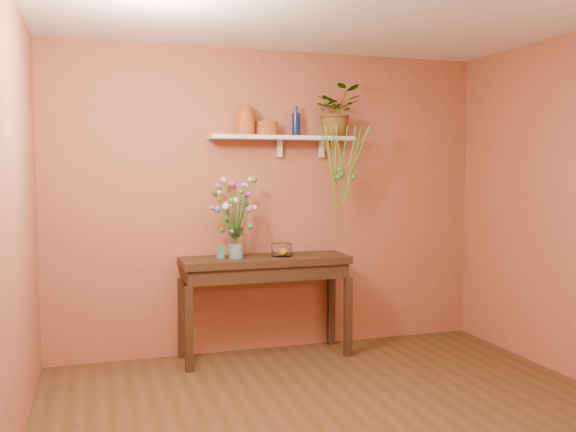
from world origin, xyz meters
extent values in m
cube|color=#9E543B|center=(0.00, 2.00, 1.35)|extent=(4.00, 0.04, 2.70)
cube|color=#9E543B|center=(-2.00, 0.00, 1.35)|extent=(0.04, 4.00, 2.70)
cube|color=#352112|center=(-0.15, 1.75, 0.85)|extent=(1.46, 0.47, 0.06)
cube|color=#352112|center=(-0.15, 1.75, 0.76)|extent=(1.40, 0.43, 0.12)
cube|color=#352112|center=(-0.84, 1.54, 0.35)|extent=(0.06, 0.06, 0.70)
cube|color=#352112|center=(0.55, 1.54, 0.35)|extent=(0.06, 0.06, 0.70)
cube|color=#352112|center=(-0.84, 1.95, 0.35)|extent=(0.06, 0.06, 0.70)
cube|color=#352112|center=(0.55, 1.95, 0.35)|extent=(0.06, 0.06, 0.70)
cube|color=white|center=(0.05, 1.87, 1.92)|extent=(1.30, 0.24, 0.04)
cube|color=white|center=(0.05, 1.97, 1.83)|extent=(0.04, 0.05, 0.15)
cube|color=white|center=(0.45, 1.97, 1.83)|extent=(0.04, 0.05, 0.15)
cylinder|color=#9F4621|center=(-0.29, 1.84, 2.03)|extent=(0.19, 0.19, 0.19)
sphere|color=#9F4621|center=(-0.29, 1.84, 2.14)|extent=(0.13, 0.13, 0.13)
cylinder|color=#9F4621|center=(-0.09, 1.90, 2.00)|extent=(0.24, 0.24, 0.12)
cylinder|color=#0B1842|center=(0.19, 1.90, 2.04)|extent=(0.08, 0.08, 0.20)
cylinder|color=#0B1842|center=(0.19, 1.90, 2.17)|extent=(0.03, 0.03, 0.06)
imported|color=#377A29|center=(0.55, 1.85, 2.17)|extent=(0.44, 0.39, 0.46)
cylinder|color=#377A29|center=(0.66, 1.67, 1.67)|extent=(0.07, 0.14, 0.69)
cylinder|color=#5EAA2D|center=(0.64, 1.67, 1.67)|extent=(0.14, 0.12, 0.70)
cylinder|color=#5EAA2D|center=(0.64, 1.68, 1.76)|extent=(0.26, 0.16, 0.52)
cylinder|color=#377A29|center=(0.55, 1.72, 1.73)|extent=(0.17, 0.07, 0.57)
cylinder|color=#5EAA2D|center=(0.52, 1.66, 1.70)|extent=(0.19, 0.20, 0.64)
cylinder|color=#5EAA2D|center=(0.43, 1.68, 1.62)|extent=(0.21, 0.21, 0.80)
cylinder|color=#377A29|center=(0.57, 1.72, 1.66)|extent=(0.01, 0.13, 0.71)
cylinder|color=#5EAA2D|center=(0.49, 1.73, 1.80)|extent=(0.09, 0.12, 0.44)
cylinder|color=#5EAA2D|center=(0.45, 1.71, 1.65)|extent=(0.16, 0.13, 0.73)
cylinder|color=#377A29|center=(0.68, 1.69, 1.71)|extent=(0.24, 0.09, 0.62)
cylinder|color=#5EAA2D|center=(0.61, 1.66, 1.67)|extent=(0.01, 0.23, 0.69)
cylinder|color=#5EAA2D|center=(0.66, 1.64, 1.72)|extent=(0.12, 0.35, 0.61)
cylinder|color=#377A29|center=(0.64, 1.68, 1.82)|extent=(0.16, 0.07, 0.41)
cylinder|color=#5EAA2D|center=(0.48, 1.67, 1.78)|extent=(0.04, 0.13, 0.48)
cylinder|color=#5EAA2D|center=(0.48, 1.75, 1.78)|extent=(0.07, 0.06, 0.48)
cylinder|color=#377A29|center=(0.45, 1.74, 1.73)|extent=(0.22, 0.09, 0.57)
cylinder|color=#5EAA2D|center=(0.56, 1.69, 1.81)|extent=(0.03, 0.22, 0.43)
sphere|color=#377A29|center=(0.51, 1.69, 1.57)|extent=(0.05, 0.05, 0.05)
sphere|color=#377A29|center=(0.54, 1.69, 1.60)|extent=(0.05, 0.05, 0.05)
sphere|color=#377A29|center=(0.65, 1.69, 1.57)|extent=(0.05, 0.05, 0.05)
sphere|color=#377A29|center=(0.53, 1.71, 1.64)|extent=(0.05, 0.05, 0.05)
cylinder|color=white|center=(-0.41, 1.71, 1.02)|extent=(0.13, 0.13, 0.27)
cylinder|color=silver|center=(-0.41, 1.71, 0.95)|extent=(0.12, 0.12, 0.13)
cylinder|color=#386B28|center=(-0.40, 1.63, 1.28)|extent=(0.03, 0.18, 0.47)
sphere|color=#4985D6|center=(-0.39, 1.54, 1.51)|extent=(0.04, 0.04, 0.04)
cylinder|color=#386B28|center=(-0.41, 1.64, 1.25)|extent=(0.02, 0.16, 0.42)
sphere|color=#558638|center=(-0.40, 1.56, 1.46)|extent=(0.04, 0.04, 0.04)
cylinder|color=#386B28|center=(-0.37, 1.65, 1.18)|extent=(0.09, 0.13, 0.27)
sphere|color=#CF43AD|center=(-0.32, 1.59, 1.31)|extent=(0.06, 0.06, 0.06)
cylinder|color=#386B28|center=(-0.36, 1.66, 1.30)|extent=(0.11, 0.12, 0.52)
sphere|color=white|center=(-0.31, 1.61, 1.56)|extent=(0.04, 0.04, 0.04)
cylinder|color=#386B28|center=(-0.37, 1.67, 1.24)|extent=(0.09, 0.10, 0.40)
sphere|color=#CF43AD|center=(-0.33, 1.62, 1.44)|extent=(0.06, 0.06, 0.06)
cylinder|color=#386B28|center=(-0.36, 1.67, 1.18)|extent=(0.11, 0.11, 0.29)
sphere|color=#CF43AD|center=(-0.31, 1.62, 1.33)|extent=(0.04, 0.04, 0.04)
cylinder|color=#386B28|center=(-0.33, 1.71, 1.18)|extent=(0.17, 0.01, 0.28)
sphere|color=white|center=(-0.25, 1.71, 1.32)|extent=(0.05, 0.05, 0.05)
cylinder|color=#386B28|center=(-0.33, 1.73, 1.30)|extent=(0.17, 0.03, 0.51)
sphere|color=#377A29|center=(-0.25, 1.74, 1.55)|extent=(0.06, 0.06, 0.06)
cylinder|color=#386B28|center=(-0.37, 1.73, 1.27)|extent=(0.10, 0.03, 0.46)
sphere|color=white|center=(-0.32, 1.74, 1.50)|extent=(0.05, 0.05, 0.05)
cylinder|color=#386B28|center=(-0.37, 1.72, 1.20)|extent=(0.10, 0.02, 0.32)
sphere|color=#558638|center=(-0.32, 1.73, 1.36)|extent=(0.05, 0.05, 0.05)
cylinder|color=#386B28|center=(-0.36, 1.75, 1.19)|extent=(0.12, 0.08, 0.31)
sphere|color=#4985D6|center=(-0.30, 1.78, 1.34)|extent=(0.05, 0.05, 0.05)
cylinder|color=#386B28|center=(-0.35, 1.77, 1.23)|extent=(0.14, 0.12, 0.38)
sphere|color=#558638|center=(-0.28, 1.83, 1.42)|extent=(0.05, 0.05, 0.05)
cylinder|color=#386B28|center=(-0.39, 1.76, 1.27)|extent=(0.05, 0.11, 0.46)
sphere|color=#CF43AD|center=(-0.37, 1.81, 1.50)|extent=(0.03, 0.03, 0.03)
cylinder|color=#386B28|center=(-0.36, 1.82, 1.22)|extent=(0.10, 0.22, 0.37)
sphere|color=white|center=(-0.31, 1.93, 1.40)|extent=(0.04, 0.04, 0.04)
cylinder|color=#386B28|center=(-0.37, 1.83, 1.26)|extent=(0.09, 0.23, 0.43)
sphere|color=#CF43AD|center=(-0.33, 1.94, 1.47)|extent=(0.04, 0.04, 0.04)
cylinder|color=#386B28|center=(-0.40, 1.83, 1.28)|extent=(0.03, 0.25, 0.47)
sphere|color=#CF43AD|center=(-0.39, 1.95, 1.51)|extent=(0.05, 0.05, 0.05)
cylinder|color=#386B28|center=(-0.42, 1.77, 1.19)|extent=(0.02, 0.13, 0.30)
sphere|color=white|center=(-0.43, 1.83, 1.34)|extent=(0.05, 0.05, 0.05)
cylinder|color=#386B28|center=(-0.48, 1.84, 1.24)|extent=(0.12, 0.26, 0.41)
sphere|color=#377A29|center=(-0.54, 1.97, 1.44)|extent=(0.05, 0.05, 0.05)
cylinder|color=#386B28|center=(-0.45, 1.76, 1.30)|extent=(0.09, 0.11, 0.51)
sphere|color=white|center=(-0.49, 1.81, 1.55)|extent=(0.05, 0.05, 0.05)
cylinder|color=#386B28|center=(-0.47, 1.77, 1.27)|extent=(0.12, 0.12, 0.45)
sphere|color=#558638|center=(-0.53, 1.82, 1.49)|extent=(0.06, 0.06, 0.06)
cylinder|color=#386B28|center=(-0.48, 1.75, 1.17)|extent=(0.14, 0.09, 0.27)
sphere|color=#4985D6|center=(-0.55, 1.79, 1.30)|extent=(0.06, 0.06, 0.06)
cylinder|color=#386B28|center=(-0.48, 1.73, 1.21)|extent=(0.14, 0.05, 0.35)
sphere|color=#558638|center=(-0.55, 1.75, 1.39)|extent=(0.04, 0.04, 0.04)
cylinder|color=#386B28|center=(-0.51, 1.72, 1.18)|extent=(0.21, 0.03, 0.28)
sphere|color=#CF43AD|center=(-0.61, 1.73, 1.32)|extent=(0.04, 0.04, 0.04)
cylinder|color=#386B28|center=(-0.49, 1.69, 1.25)|extent=(0.16, 0.06, 0.41)
sphere|color=white|center=(-0.56, 1.66, 1.45)|extent=(0.03, 0.03, 0.03)
cylinder|color=#386B28|center=(-0.50, 1.69, 1.27)|extent=(0.17, 0.05, 0.47)
sphere|color=#CF43AD|center=(-0.58, 1.67, 1.51)|extent=(0.04, 0.04, 0.04)
cylinder|color=#386B28|center=(-0.46, 1.69, 1.20)|extent=(0.10, 0.06, 0.32)
sphere|color=#CF43AD|center=(-0.50, 1.66, 1.35)|extent=(0.05, 0.05, 0.05)
cylinder|color=#386B28|center=(-0.47, 1.65, 1.19)|extent=(0.11, 0.13, 0.30)
sphere|color=white|center=(-0.52, 1.59, 1.33)|extent=(0.06, 0.06, 0.06)
cylinder|color=#386B28|center=(-0.45, 1.60, 1.21)|extent=(0.08, 0.23, 0.35)
sphere|color=#377A29|center=(-0.50, 1.49, 1.39)|extent=(0.05, 0.05, 0.05)
cylinder|color=#386B28|center=(-0.43, 1.64, 1.21)|extent=(0.04, 0.16, 0.35)
sphere|color=white|center=(-0.45, 1.56, 1.39)|extent=(0.05, 0.05, 0.05)
sphere|color=#377A29|center=(-0.32, 1.59, 1.17)|extent=(0.05, 0.05, 0.05)
sphere|color=#377A29|center=(-0.48, 1.72, 1.23)|extent=(0.05, 0.05, 0.05)
sphere|color=#377A29|center=(-0.47, 1.76, 1.21)|extent=(0.05, 0.05, 0.05)
sphere|color=#377A29|center=(-0.50, 1.85, 1.12)|extent=(0.05, 0.05, 0.05)
sphere|color=#377A29|center=(-0.44, 1.79, 1.15)|extent=(0.05, 0.05, 0.05)
sphere|color=#377A29|center=(-0.46, 1.67, 1.12)|extent=(0.05, 0.05, 0.05)
cylinder|color=white|center=(0.01, 1.75, 0.94)|extent=(0.18, 0.18, 0.11)
cylinder|color=white|center=(0.01, 1.75, 0.89)|extent=(0.18, 0.18, 0.01)
sphere|color=yellow|center=(0.01, 1.75, 0.93)|extent=(0.07, 0.07, 0.07)
cube|color=teal|center=(-0.54, 1.75, 0.94)|extent=(0.06, 0.06, 0.11)
camera|label=1|loc=(-1.56, -3.41, 1.64)|focal=38.70mm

